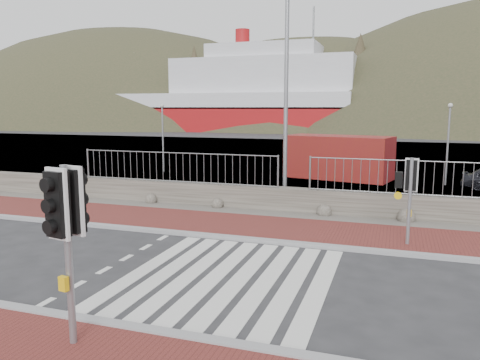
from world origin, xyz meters
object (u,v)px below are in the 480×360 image
(traffic_signal_far, at_px, (409,183))
(shipping_container, at_px, (338,157))
(ferry, at_px, (228,99))
(streetlight, at_px, (290,77))
(traffic_signal_near, at_px, (66,218))

(traffic_signal_far, xyz_separation_m, shipping_container, (-3.42, 12.61, -0.64))
(ferry, distance_m, traffic_signal_far, 70.17)
(streetlight, bearing_deg, traffic_signal_far, -40.60)
(traffic_signal_far, bearing_deg, ferry, -60.45)
(traffic_signal_near, relative_size, shipping_container, 0.53)
(ferry, distance_m, shipping_container, 57.37)
(traffic_signal_near, bearing_deg, streetlight, 96.10)
(ferry, bearing_deg, traffic_signal_near, -71.97)
(ferry, relative_size, shipping_container, 8.82)
(traffic_signal_near, xyz_separation_m, streetlight, (0.92, 11.87, 2.89))
(streetlight, distance_m, shipping_container, 9.32)
(traffic_signal_far, relative_size, shipping_container, 0.45)
(traffic_signal_far, xyz_separation_m, streetlight, (-4.34, 4.18, 3.23))
(traffic_signal_near, xyz_separation_m, traffic_signal_far, (5.26, 7.69, -0.34))
(traffic_signal_near, height_order, streetlight, streetlight)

